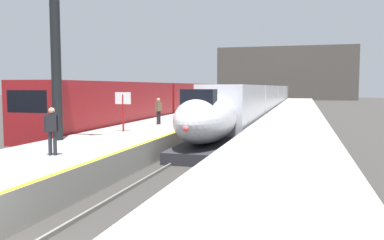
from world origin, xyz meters
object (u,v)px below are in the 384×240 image
at_px(highspeed_train_main, 266,98).
at_px(station_column_mid, 54,6).
at_px(passenger_mid_platform, 159,109).
at_px(passenger_far_waiting, 52,127).
at_px(regional_train_adjacent, 158,101).
at_px(departure_info_board, 123,104).

relative_size(highspeed_train_main, station_column_mid, 7.63).
height_order(station_column_mid, passenger_mid_platform, station_column_mid).
bearing_deg(passenger_far_waiting, station_column_mid, 121.79).
relative_size(regional_train_adjacent, departure_info_board, 17.26).
xyz_separation_m(passenger_far_waiting, departure_info_board, (-0.88, 7.58, 0.52)).
distance_m(highspeed_train_main, passenger_far_waiting, 41.67).
height_order(highspeed_train_main, passenger_far_waiting, highspeed_train_main).
relative_size(regional_train_adjacent, station_column_mid, 3.65).
xyz_separation_m(regional_train_adjacent, passenger_mid_platform, (3.98, -10.60, -0.09)).
bearing_deg(passenger_mid_platform, regional_train_adjacent, 110.57).
bearing_deg(passenger_far_waiting, highspeed_train_main, 84.96).
relative_size(station_column_mid, passenger_far_waiting, 5.93).
xyz_separation_m(highspeed_train_main, passenger_mid_platform, (-4.12, -29.62, 0.07)).
relative_size(highspeed_train_main, passenger_mid_platform, 45.24).
height_order(highspeed_train_main, passenger_mid_platform, highspeed_train_main).
bearing_deg(passenger_far_waiting, regional_train_adjacent, 101.16).
distance_m(highspeed_train_main, passenger_mid_platform, 29.90).
xyz_separation_m(passenger_mid_platform, passenger_far_waiting, (0.46, -11.89, 0.00)).
bearing_deg(station_column_mid, departure_info_board, 71.14).
height_order(regional_train_adjacent, departure_info_board, regional_train_adjacent).
bearing_deg(departure_info_board, passenger_mid_platform, 84.40).
bearing_deg(highspeed_train_main, passenger_mid_platform, -97.92).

